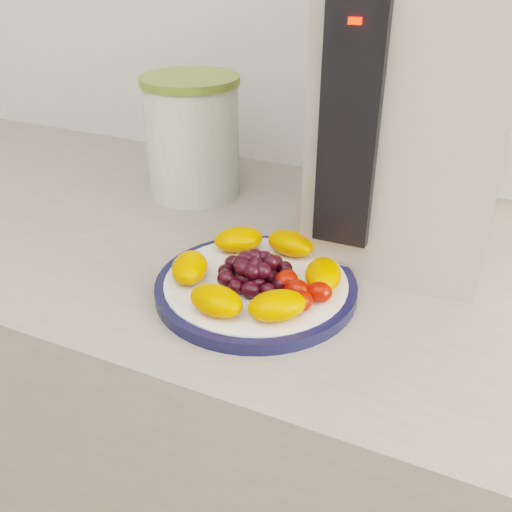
% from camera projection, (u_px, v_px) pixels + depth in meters
% --- Properties ---
extents(counter, '(3.50, 0.60, 0.90)m').
position_uv_depth(counter, '(268.00, 467.00, 1.01)').
color(counter, gray).
rests_on(counter, floor).
extents(cabinet_face, '(3.48, 0.58, 0.84)m').
position_uv_depth(cabinet_face, '(268.00, 478.00, 1.03)').
color(cabinet_face, '#9D885F').
rests_on(cabinet_face, floor).
extents(plate_rim, '(0.24, 0.24, 0.01)m').
position_uv_depth(plate_rim, '(256.00, 287.00, 0.68)').
color(plate_rim, '#13163A').
rests_on(plate_rim, counter).
extents(plate_face, '(0.22, 0.22, 0.02)m').
position_uv_depth(plate_face, '(256.00, 286.00, 0.68)').
color(plate_face, white).
rests_on(plate_face, counter).
extents(canister, '(0.18, 0.18, 0.18)m').
position_uv_depth(canister, '(193.00, 141.00, 0.91)').
color(canister, '#3B6315').
rests_on(canister, counter).
extents(canister_lid, '(0.19, 0.19, 0.01)m').
position_uv_depth(canister_lid, '(189.00, 80.00, 0.86)').
color(canister_lid, olive).
rests_on(canister_lid, canister).
extents(appliance_body, '(0.22, 0.30, 0.38)m').
position_uv_depth(appliance_body, '(424.00, 102.00, 0.73)').
color(appliance_body, '#B0A495').
rests_on(appliance_body, counter).
extents(appliance_panel, '(0.06, 0.02, 0.28)m').
position_uv_depth(appliance_panel, '(350.00, 126.00, 0.62)').
color(appliance_panel, black).
rests_on(appliance_panel, appliance_body).
extents(appliance_led, '(0.01, 0.01, 0.01)m').
position_uv_depth(appliance_led, '(355.00, 21.00, 0.56)').
color(appliance_led, '#FF0C05').
rests_on(appliance_led, appliance_panel).
extents(fruit_plate, '(0.21, 0.21, 0.03)m').
position_uv_depth(fruit_plate, '(260.00, 272.00, 0.66)').
color(fruit_plate, '#F66A00').
rests_on(fruit_plate, plate_face).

